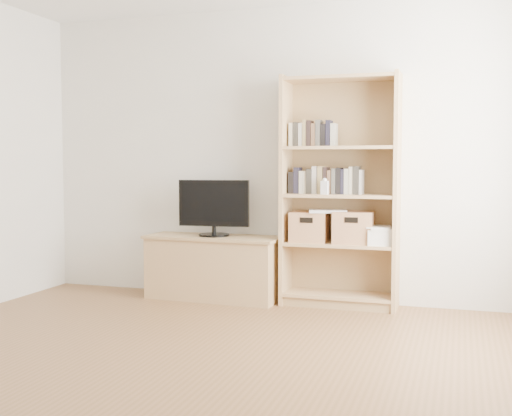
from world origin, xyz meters
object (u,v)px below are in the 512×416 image
at_px(baby_monitor, 325,188).
at_px(bookshelf, 340,192).
at_px(tv_stand, 214,269).
at_px(laptop, 328,211).
at_px(basket_right, 354,227).
at_px(basket_left, 309,227).
at_px(television, 214,208).

bearing_deg(baby_monitor, bookshelf, 53.68).
xyz_separation_m(tv_stand, laptop, (1.02, 0.04, 0.54)).
relative_size(bookshelf, basket_right, 6.00).
relative_size(bookshelf, basket_left, 6.30).
height_order(basket_left, laptop, laptop).
bearing_deg(laptop, basket_left, 164.80).
xyz_separation_m(basket_left, basket_right, (0.38, -0.00, 0.01)).
height_order(baby_monitor, basket_left, baby_monitor).
xyz_separation_m(tv_stand, bookshelf, (1.12, 0.05, 0.71)).
height_order(tv_stand, television, television).
height_order(tv_stand, basket_left, basket_left).
xyz_separation_m(bookshelf, television, (-1.12, -0.05, -0.16)).
xyz_separation_m(tv_stand, baby_monitor, (1.02, -0.06, 0.74)).
distance_m(tv_stand, bookshelf, 1.33).
distance_m(television, baby_monitor, 1.04).
xyz_separation_m(tv_stand, television, (0.00, 0.00, 0.55)).
bearing_deg(basket_left, baby_monitor, -35.99).
height_order(television, baby_monitor, baby_monitor).
distance_m(basket_right, laptop, 0.26).
height_order(bookshelf, baby_monitor, bookshelf).
bearing_deg(tv_stand, television, 0.00).
xyz_separation_m(television, laptop, (1.02, 0.04, -0.01)).
height_order(baby_monitor, basket_right, baby_monitor).
xyz_separation_m(basket_left, laptop, (0.16, -0.00, 0.14)).
bearing_deg(baby_monitor, television, -174.60).
height_order(baby_monitor, laptop, baby_monitor).
height_order(bookshelf, laptop, bookshelf).
distance_m(bookshelf, television, 1.14).
bearing_deg(basket_left, bookshelf, -0.63).
bearing_deg(television, laptop, -3.30).
distance_m(tv_stand, television, 0.55).
bearing_deg(tv_stand, basket_left, 5.68).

